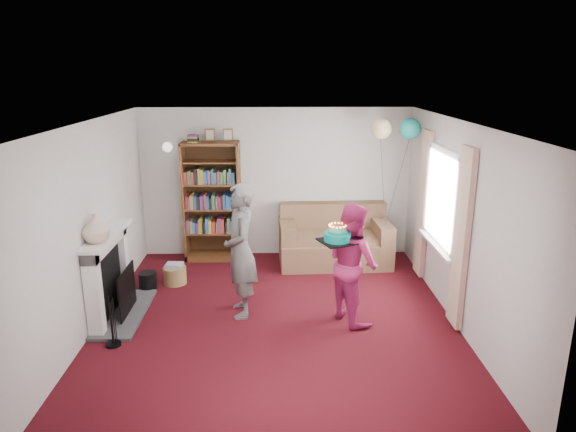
{
  "coord_description": "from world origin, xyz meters",
  "views": [
    {
      "loc": [
        0.01,
        -5.94,
        3.09
      ],
      "look_at": [
        0.16,
        0.6,
        1.21
      ],
      "focal_mm": 32.0,
      "sensor_mm": 36.0,
      "label": 1
    }
  ],
  "objects_px": {
    "person_striped": "(241,251)",
    "person_magenta": "(353,263)",
    "birthday_cake": "(337,237)",
    "bookcase": "(212,203)",
    "sofa": "(334,241)"
  },
  "relations": [
    {
      "from": "bookcase",
      "to": "sofa",
      "type": "distance_m",
      "value": 2.11
    },
    {
      "from": "person_striped",
      "to": "person_magenta",
      "type": "height_order",
      "value": "person_striped"
    },
    {
      "from": "bookcase",
      "to": "birthday_cake",
      "type": "relative_size",
      "value": 5.54
    },
    {
      "from": "person_magenta",
      "to": "person_striped",
      "type": "bearing_deg",
      "value": 56.19
    },
    {
      "from": "birthday_cake",
      "to": "person_magenta",
      "type": "bearing_deg",
      "value": 28.65
    },
    {
      "from": "bookcase",
      "to": "sofa",
      "type": "relative_size",
      "value": 1.22
    },
    {
      "from": "person_striped",
      "to": "person_magenta",
      "type": "bearing_deg",
      "value": 72.71
    },
    {
      "from": "birthday_cake",
      "to": "bookcase",
      "type": "bearing_deg",
      "value": 126.92
    },
    {
      "from": "bookcase",
      "to": "person_striped",
      "type": "bearing_deg",
      "value": -73.94
    },
    {
      "from": "person_striped",
      "to": "person_magenta",
      "type": "distance_m",
      "value": 1.42
    },
    {
      "from": "person_magenta",
      "to": "birthday_cake",
      "type": "distance_m",
      "value": 0.45
    },
    {
      "from": "person_striped",
      "to": "person_magenta",
      "type": "relative_size",
      "value": 1.14
    },
    {
      "from": "bookcase",
      "to": "person_magenta",
      "type": "xyz_separation_m",
      "value": [
        2.01,
        -2.27,
        -0.2
      ]
    },
    {
      "from": "bookcase",
      "to": "person_magenta",
      "type": "bearing_deg",
      "value": -48.52
    },
    {
      "from": "bookcase",
      "to": "person_magenta",
      "type": "distance_m",
      "value": 3.04
    }
  ]
}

